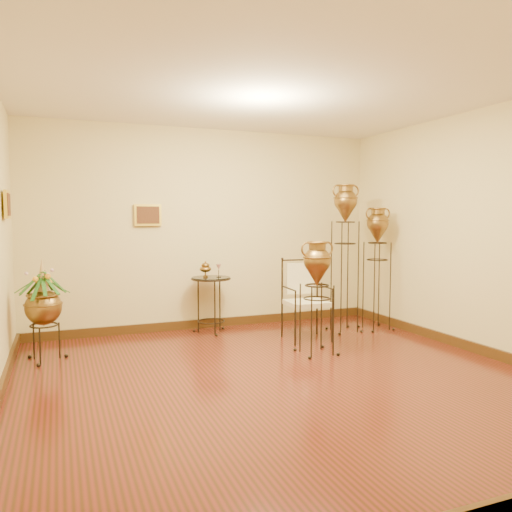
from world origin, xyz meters
name	(u,v)px	position (x,y,z in m)	size (l,w,h in m)	color
ground	(282,379)	(0.00, 0.00, 0.00)	(5.00, 5.00, 0.00)	maroon
room_shell	(281,200)	(-0.01, 0.01, 1.73)	(5.02, 5.02, 2.81)	beige
amphora_tall	(345,256)	(1.66, 1.56, 1.04)	(0.41, 0.41, 2.04)	black
amphora_mid	(377,267)	(2.15, 1.50, 0.87)	(0.49, 0.49, 1.73)	black
amphora_short	(317,297)	(0.76, 0.69, 0.66)	(0.49, 0.49, 1.32)	black
planter_urn	(43,303)	(-2.15, 1.53, 0.64)	(0.77, 0.77, 1.15)	black
armchair	(307,300)	(0.96, 1.32, 0.52)	(0.62, 0.58, 1.03)	black
side_table	(211,304)	(-0.07, 2.15, 0.40)	(0.63, 0.63, 0.96)	black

